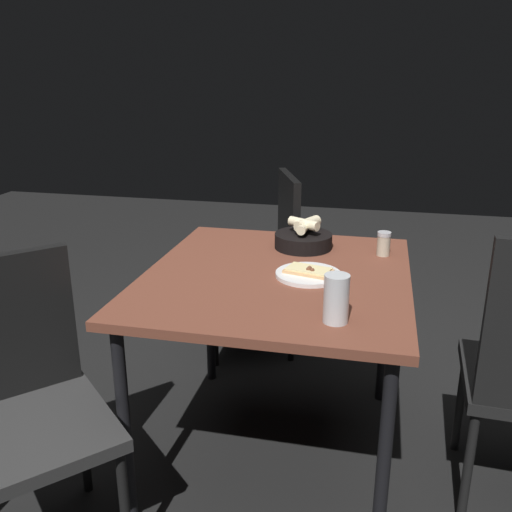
% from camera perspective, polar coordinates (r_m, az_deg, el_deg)
% --- Properties ---
extents(ground, '(8.00, 8.00, 0.00)m').
position_cam_1_polar(ground, '(2.30, 1.94, -19.08)').
color(ground, black).
extents(dining_table, '(0.91, 1.02, 0.73)m').
position_cam_1_polar(dining_table, '(1.96, 2.15, -3.55)').
color(dining_table, brown).
rests_on(dining_table, ground).
extents(pizza_plate, '(0.23, 0.23, 0.04)m').
position_cam_1_polar(pizza_plate, '(1.91, 5.39, -1.80)').
color(pizza_plate, white).
rests_on(pizza_plate, dining_table).
extents(bread_basket, '(0.23, 0.23, 0.12)m').
position_cam_1_polar(bread_basket, '(2.20, 4.88, 1.83)').
color(bread_basket, black).
rests_on(bread_basket, dining_table).
extents(beer_glass, '(0.07, 0.07, 0.14)m').
position_cam_1_polar(beer_glass, '(1.56, 8.21, -4.60)').
color(beer_glass, silver).
rests_on(beer_glass, dining_table).
extents(pepper_shaker, '(0.05, 0.05, 0.09)m').
position_cam_1_polar(pepper_shaker, '(2.16, 12.94, 1.10)').
color(pepper_shaker, '#BFB299').
rests_on(pepper_shaker, dining_table).
extents(chair_far, '(0.56, 0.56, 0.91)m').
position_cam_1_polar(chair_far, '(2.83, 1.04, 0.21)').
color(chair_far, black).
rests_on(chair_far, ground).
extents(chair_spare, '(0.62, 0.62, 0.90)m').
position_cam_1_polar(chair_spare, '(1.80, -23.13, -12.80)').
color(chair_spare, '#2D2D2D').
rests_on(chair_spare, ground).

